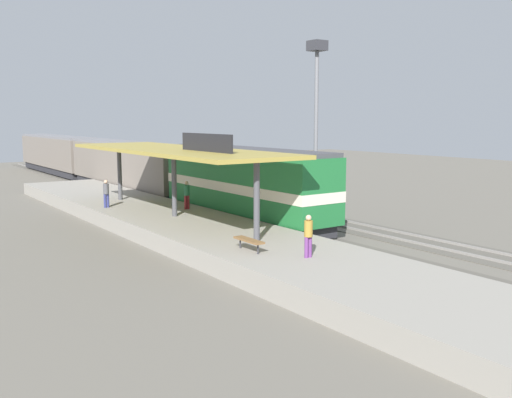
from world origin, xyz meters
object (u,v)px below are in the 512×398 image
Objects in this scene: light_mast at (317,89)px; person_waiting at (308,234)px; platform_bench at (249,241)px; person_boarding at (187,194)px; passenger_carriage_front at (127,166)px; locomotive at (244,184)px; person_walking at (106,192)px; passenger_carriage_rear at (57,154)px.

light_mast is 6.84× the size of person_waiting.
platform_bench is 0.15× the size of light_mast.
person_boarding is at bearing -177.36° from light_mast.
light_mast reaches higher than passenger_carriage_front.
person_boarding is at bearing 145.41° from locomotive.
locomotive is 1.23× the size of light_mast.
light_mast is 16.09m from person_walking.
passenger_carriage_front is 20.80m from passenger_carriage_rear.
passenger_carriage_rear is (0.00, 38.80, -0.10)m from locomotive.
person_boarding is (3.14, 11.23, 0.51)m from platform_bench.
platform_bench is 0.12× the size of locomotive.
passenger_carriage_rear is 37.66m from light_mast.
person_waiting is 13.61m from person_boarding.
person_waiting is (-12.51, -13.98, -6.54)m from light_mast.
person_boarding is at bearing -42.62° from person_walking.
locomotive is 0.72× the size of passenger_carriage_rear.
passenger_carriage_front is at bearing 80.93° from person_waiting.
locomotive is 38.80m from passenger_carriage_rear.
person_walking is at bearing 137.38° from person_boarding.
locomotive is at bearing -90.00° from passenger_carriage_rear.
person_waiting reaches higher than platform_bench.
light_mast reaches higher than person_boarding.
passenger_carriage_front reaches higher than person_walking.
locomotive is at bearing -162.47° from light_mast.
locomotive is (6.00, 9.26, 1.07)m from platform_bench.
locomotive reaches higher than passenger_carriage_front.
passenger_carriage_front is 29.89m from person_waiting.
passenger_carriage_rear is at bearing 82.88° from platform_bench.
platform_bench is 14.69m from person_walking.
person_boarding is at bearing 74.38° from platform_bench.
passenger_carriage_rear is 36.94m from person_boarding.
person_boarding is (3.74, -3.44, 0.00)m from person_walking.
passenger_carriage_front is 11.70× the size of person_boarding.
person_walking is at bearing 140.64° from locomotive.
locomotive is at bearing 67.75° from person_waiting.
person_boarding reaches higher than platform_bench.
passenger_carriage_rear reaches higher than person_waiting.
passenger_carriage_rear is 11.70× the size of person_waiting.
person_waiting is 1.00× the size of person_walking.
passenger_carriage_front is at bearing 116.66° from light_mast.
light_mast is at bearing -11.58° from person_walking.
person_boarding is at bearing -100.12° from passenger_carriage_front.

